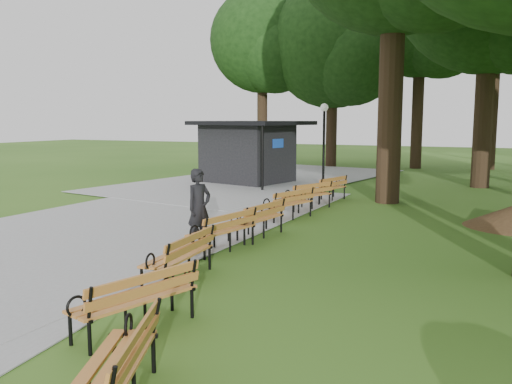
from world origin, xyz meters
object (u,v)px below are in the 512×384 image
at_px(person, 199,208).
at_px(bench_5, 287,204).
at_px(bench_7, 327,189).
at_px(bench_0, 111,369).
at_px(lamp_post, 324,128).
at_px(bench_6, 307,196).
at_px(bench_2, 178,256).
at_px(bench_3, 222,230).
at_px(bench_1, 135,299).
at_px(bench_4, 256,219).
at_px(kiosk, 247,152).

height_order(person, bench_5, person).
relative_size(person, bench_7, 0.92).
relative_size(bench_0, bench_7, 1.00).
distance_m(lamp_post, bench_6, 5.90).
height_order(bench_2, bench_3, same).
bearing_deg(bench_0, bench_2, -178.19).
bearing_deg(bench_1, bench_7, -158.31).
distance_m(lamp_post, bench_4, 10.05).
relative_size(lamp_post, bench_1, 1.82).
bearing_deg(kiosk, bench_7, -25.01).
bearing_deg(bench_5, bench_2, 21.48).
bearing_deg(kiosk, bench_3, -53.68).
bearing_deg(person, bench_4, -10.54).
distance_m(bench_0, bench_1, 2.03).
relative_size(bench_3, bench_5, 1.00).
xyz_separation_m(kiosk, bench_4, (5.00, -10.14, -0.93)).
bearing_deg(lamp_post, kiosk, 173.94).
distance_m(bench_1, bench_5, 8.48).
relative_size(kiosk, bench_6, 2.31).
bearing_deg(kiosk, bench_0, -55.12).
bearing_deg(kiosk, bench_4, -50.14).
xyz_separation_m(bench_1, bench_7, (-1.02, 12.16, 0.00)).
xyz_separation_m(lamp_post, bench_3, (1.22, -11.25, -2.02)).
bearing_deg(bench_4, bench_2, 11.58).
bearing_deg(person, bench_6, 13.12).
distance_m(person, bench_1, 4.86).
height_order(person, lamp_post, lamp_post).
bearing_deg(bench_0, bench_5, 169.51).
distance_m(person, bench_6, 5.74).
bearing_deg(bench_7, bench_5, 13.99).
relative_size(bench_0, bench_4, 1.00).
bearing_deg(lamp_post, bench_3, -83.82).
bearing_deg(person, bench_0, -137.98).
bearing_deg(bench_1, lamp_post, -154.96).
distance_m(bench_2, bench_3, 2.27).
xyz_separation_m(kiosk, bench_1, (5.89, -16.05, -0.93)).
height_order(bench_6, bench_7, same).
bearing_deg(bench_4, person, -20.67).
height_order(kiosk, bench_4, kiosk).
distance_m(bench_1, bench_7, 12.20).
bearing_deg(lamp_post, bench_0, -79.35).
bearing_deg(bench_6, kiosk, -116.54).
height_order(kiosk, bench_7, kiosk).
bearing_deg(lamp_post, bench_5, -80.76).
relative_size(kiosk, bench_2, 2.31).
xyz_separation_m(bench_1, bench_2, (-0.71, 2.17, 0.00)).
bearing_deg(lamp_post, bench_7, -70.78).
xyz_separation_m(lamp_post, bench_1, (2.24, -15.67, -2.02)).
height_order(bench_0, bench_5, same).
distance_m(bench_4, bench_6, 4.34).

